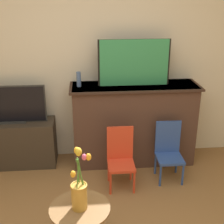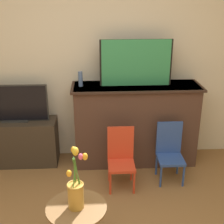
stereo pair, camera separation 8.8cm
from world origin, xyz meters
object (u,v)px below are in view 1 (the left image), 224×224
(chair_blue, at_px, (169,149))
(tv_monitor, at_px, (11,105))
(chair_red, at_px, (121,156))
(vase_tulips, at_px, (79,190))
(painting, at_px, (134,63))

(chair_blue, bearing_deg, tv_monitor, 166.08)
(chair_red, distance_m, vase_tulips, 1.12)
(painting, xyz_separation_m, chair_blue, (0.36, -0.42, -0.91))
(tv_monitor, xyz_separation_m, chair_red, (1.24, -0.55, -0.43))
(tv_monitor, xyz_separation_m, vase_tulips, (0.81, -1.54, -0.15))
(painting, xyz_separation_m, chair_red, (-0.21, -0.52, -0.91))
(tv_monitor, bearing_deg, chair_blue, -13.92)
(painting, bearing_deg, vase_tulips, -112.83)
(tv_monitor, bearing_deg, chair_red, -23.87)
(painting, distance_m, vase_tulips, 1.76)
(tv_monitor, relative_size, chair_red, 1.19)
(painting, distance_m, tv_monitor, 1.52)
(chair_red, bearing_deg, tv_monitor, 156.13)
(painting, height_order, chair_blue, painting)
(chair_red, distance_m, chair_blue, 0.57)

